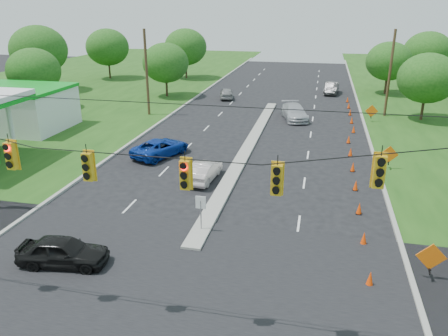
# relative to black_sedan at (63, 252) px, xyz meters

# --- Properties ---
(ground) EXTENTS (160.00, 160.00, 0.00)m
(ground) POSITION_rel_black_sedan_xyz_m (5.33, -1.58, -0.70)
(ground) COLOR black
(ground) RESTS_ON ground
(cross_street) EXTENTS (160.00, 14.00, 0.02)m
(cross_street) POSITION_rel_black_sedan_xyz_m (5.33, -1.58, -0.70)
(cross_street) COLOR black
(cross_street) RESTS_ON ground
(curb_left) EXTENTS (0.25, 110.00, 0.16)m
(curb_left) POSITION_rel_black_sedan_xyz_m (-4.77, 28.42, -0.70)
(curb_left) COLOR gray
(curb_left) RESTS_ON ground
(curb_right) EXTENTS (0.25, 110.00, 0.16)m
(curb_right) POSITION_rel_black_sedan_xyz_m (15.43, 28.42, -0.70)
(curb_right) COLOR gray
(curb_right) RESTS_ON ground
(median) EXTENTS (1.00, 34.00, 0.18)m
(median) POSITION_rel_black_sedan_xyz_m (5.33, 19.42, -0.70)
(median) COLOR gray
(median) RESTS_ON ground
(median_sign) EXTENTS (0.55, 0.06, 2.05)m
(median_sign) POSITION_rel_black_sedan_xyz_m (5.33, 4.42, 0.76)
(median_sign) COLOR gray
(median_sign) RESTS_ON ground
(signal_span) EXTENTS (25.60, 0.32, 9.00)m
(signal_span) POSITION_rel_black_sedan_xyz_m (5.28, -2.58, 4.27)
(signal_span) COLOR #422D1C
(signal_span) RESTS_ON ground
(utility_pole_far_left) EXTENTS (0.28, 0.28, 9.00)m
(utility_pole_far_left) POSITION_rel_black_sedan_xyz_m (-7.17, 28.42, 3.80)
(utility_pole_far_left) COLOR #422D1C
(utility_pole_far_left) RESTS_ON ground
(utility_pole_far_right) EXTENTS (0.28, 0.28, 9.00)m
(utility_pole_far_right) POSITION_rel_black_sedan_xyz_m (17.83, 33.42, 3.80)
(utility_pole_far_right) COLOR #422D1C
(utility_pole_far_right) RESTS_ON ground
(cone_0) EXTENTS (0.32, 0.32, 0.70)m
(cone_0) POSITION_rel_black_sedan_xyz_m (13.62, 1.42, -0.35)
(cone_0) COLOR #FF4206
(cone_0) RESTS_ON ground
(cone_1) EXTENTS (0.32, 0.32, 0.70)m
(cone_1) POSITION_rel_black_sedan_xyz_m (13.62, 4.92, -0.35)
(cone_1) COLOR #FF4206
(cone_1) RESTS_ON ground
(cone_2) EXTENTS (0.32, 0.32, 0.70)m
(cone_2) POSITION_rel_black_sedan_xyz_m (13.62, 8.42, -0.35)
(cone_2) COLOR #FF4206
(cone_2) RESTS_ON ground
(cone_3) EXTENTS (0.32, 0.32, 0.70)m
(cone_3) POSITION_rel_black_sedan_xyz_m (13.62, 11.92, -0.35)
(cone_3) COLOR #FF4206
(cone_3) RESTS_ON ground
(cone_4) EXTENTS (0.32, 0.32, 0.70)m
(cone_4) POSITION_rel_black_sedan_xyz_m (13.62, 15.42, -0.35)
(cone_4) COLOR #FF4206
(cone_4) RESTS_ON ground
(cone_5) EXTENTS (0.32, 0.32, 0.70)m
(cone_5) POSITION_rel_black_sedan_xyz_m (13.62, 18.92, -0.35)
(cone_5) COLOR #FF4206
(cone_5) RESTS_ON ground
(cone_6) EXTENTS (0.32, 0.32, 0.70)m
(cone_6) POSITION_rel_black_sedan_xyz_m (13.62, 22.42, -0.35)
(cone_6) COLOR #FF4206
(cone_6) RESTS_ON ground
(cone_7) EXTENTS (0.32, 0.32, 0.70)m
(cone_7) POSITION_rel_black_sedan_xyz_m (14.22, 25.92, -0.35)
(cone_7) COLOR #FF4206
(cone_7) RESTS_ON ground
(cone_8) EXTENTS (0.32, 0.32, 0.70)m
(cone_8) POSITION_rel_black_sedan_xyz_m (14.22, 29.42, -0.35)
(cone_8) COLOR #FF4206
(cone_8) RESTS_ON ground
(cone_9) EXTENTS (0.32, 0.32, 0.70)m
(cone_9) POSITION_rel_black_sedan_xyz_m (14.22, 32.92, -0.35)
(cone_9) COLOR #FF4206
(cone_9) RESTS_ON ground
(cone_10) EXTENTS (0.32, 0.32, 0.70)m
(cone_10) POSITION_rel_black_sedan_xyz_m (14.22, 36.42, -0.35)
(cone_10) COLOR #FF4206
(cone_10) RESTS_ON ground
(cone_11) EXTENTS (0.32, 0.32, 0.70)m
(cone_11) POSITION_rel_black_sedan_xyz_m (14.22, 39.92, -0.35)
(cone_11) COLOR #FF4206
(cone_11) RESTS_ON ground
(work_sign_0) EXTENTS (1.27, 0.58, 1.37)m
(work_sign_0) POSITION_rel_black_sedan_xyz_m (16.13, 2.42, 0.39)
(work_sign_0) COLOR black
(work_sign_0) RESTS_ON ground
(work_sign_1) EXTENTS (1.27, 0.58, 1.37)m
(work_sign_1) POSITION_rel_black_sedan_xyz_m (16.13, 16.42, 0.39)
(work_sign_1) COLOR black
(work_sign_1) RESTS_ON ground
(work_sign_2) EXTENTS (1.27, 0.58, 1.37)m
(work_sign_2) POSITION_rel_black_sedan_xyz_m (16.13, 30.42, 0.39)
(work_sign_2) COLOR black
(work_sign_2) RESTS_ON ground
(tree_2) EXTENTS (5.88, 5.88, 6.86)m
(tree_2) POSITION_rel_black_sedan_xyz_m (-20.67, 28.42, 3.64)
(tree_2) COLOR black
(tree_2) RESTS_ON ground
(tree_3) EXTENTS (7.56, 7.56, 8.82)m
(tree_3) POSITION_rel_black_sedan_xyz_m (-26.67, 38.42, 4.88)
(tree_3) COLOR black
(tree_3) RESTS_ON ground
(tree_4) EXTENTS (6.72, 6.72, 7.84)m
(tree_4) POSITION_rel_black_sedan_xyz_m (-22.67, 50.42, 4.26)
(tree_4) COLOR black
(tree_4) RESTS_ON ground
(tree_5) EXTENTS (5.88, 5.88, 6.86)m
(tree_5) POSITION_rel_black_sedan_xyz_m (-8.67, 38.42, 3.64)
(tree_5) COLOR black
(tree_5) RESTS_ON ground
(tree_6) EXTENTS (6.72, 6.72, 7.84)m
(tree_6) POSITION_rel_black_sedan_xyz_m (-10.67, 53.42, 4.26)
(tree_6) COLOR black
(tree_6) RESTS_ON ground
(tree_9) EXTENTS (5.88, 5.88, 6.86)m
(tree_9) POSITION_rel_black_sedan_xyz_m (21.33, 32.42, 3.64)
(tree_9) COLOR black
(tree_9) RESTS_ON ground
(tree_11) EXTENTS (6.72, 6.72, 7.84)m
(tree_11) POSITION_rel_black_sedan_xyz_m (25.33, 53.42, 4.26)
(tree_11) COLOR black
(tree_11) RESTS_ON ground
(tree_12) EXTENTS (5.88, 5.88, 6.86)m
(tree_12) POSITION_rel_black_sedan_xyz_m (19.33, 46.42, 3.64)
(tree_12) COLOR black
(tree_12) RESTS_ON ground
(black_sedan) EXTENTS (4.29, 2.18, 1.40)m
(black_sedan) POSITION_rel_black_sedan_xyz_m (0.00, 0.00, 0.00)
(black_sedan) COLOR black
(black_sedan) RESTS_ON ground
(white_sedan) EXTENTS (1.70, 4.16, 1.34)m
(white_sedan) POSITION_rel_black_sedan_xyz_m (3.61, 11.46, -0.03)
(white_sedan) COLOR beige
(white_sedan) RESTS_ON ground
(blue_pickup) EXTENTS (4.16, 5.57, 1.41)m
(blue_pickup) POSITION_rel_black_sedan_xyz_m (-1.09, 15.64, 0.00)
(blue_pickup) COLOR #0D3099
(blue_pickup) RESTS_ON ground
(silver_car_far) EXTENTS (3.55, 5.82, 1.58)m
(silver_car_far) POSITION_rel_black_sedan_xyz_m (8.41, 29.82, 0.09)
(silver_car_far) COLOR #AEAFB6
(silver_car_far) RESTS_ON ground
(silver_car_oncoming) EXTENTS (2.56, 4.32, 1.38)m
(silver_car_oncoming) POSITION_rel_black_sedan_xyz_m (-0.80, 38.85, -0.01)
(silver_car_oncoming) COLOR gray
(silver_car_oncoming) RESTS_ON ground
(dark_car_receding) EXTENTS (2.08, 4.77, 1.52)m
(dark_car_receding) POSITION_rel_black_sedan_xyz_m (12.31, 45.05, 0.06)
(dark_car_receding) COLOR #2E2E2E
(dark_car_receding) RESTS_ON ground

